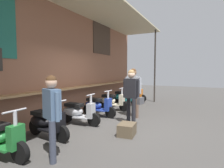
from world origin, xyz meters
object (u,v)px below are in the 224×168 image
(scooter_black, at_px, (46,122))
(scooter_silver, at_px, (77,112))
(scooter_orange, at_px, (132,94))
(shopper_with_handbag, at_px, (132,91))
(scooter_cream, at_px, (111,101))
(shopper_passing, at_px, (52,109))
(merchandise_crate, at_px, (127,129))
(shopper_browsing, at_px, (133,87))
(scooter_blue, at_px, (97,106))
(scooter_teal, at_px, (124,97))

(scooter_black, xyz_separation_m, scooter_silver, (1.26, 0.00, 0.00))
(scooter_orange, distance_m, shopper_with_handbag, 4.36)
(scooter_silver, distance_m, shopper_with_handbag, 1.79)
(scooter_cream, relative_size, scooter_orange, 1.00)
(scooter_black, relative_size, shopper_passing, 0.89)
(scooter_black, height_order, scooter_cream, same)
(scooter_silver, relative_size, merchandise_crate, 2.82)
(shopper_browsing, height_order, merchandise_crate, shopper_browsing)
(scooter_blue, distance_m, scooter_teal, 2.41)
(scooter_silver, xyz_separation_m, merchandise_crate, (-0.19, -1.74, -0.24))
(scooter_black, bearing_deg, scooter_teal, 94.56)
(scooter_cream, xyz_separation_m, scooter_teal, (1.28, -0.00, 0.00))
(shopper_browsing, relative_size, shopper_passing, 1.10)
(scooter_blue, distance_m, shopper_browsing, 1.48)
(scooter_silver, distance_m, shopper_passing, 2.29)
(shopper_with_handbag, xyz_separation_m, merchandise_crate, (-0.88, -0.22, -0.88))
(scooter_black, bearing_deg, scooter_orange, 94.56)
(shopper_passing, height_order, merchandise_crate, shopper_passing)
(scooter_orange, distance_m, shopper_passing, 6.81)
(scooter_silver, distance_m, scooter_teal, 3.55)
(scooter_blue, relative_size, shopper_browsing, 0.80)
(scooter_orange, bearing_deg, shopper_with_handbag, -69.64)
(merchandise_crate, bearing_deg, shopper_with_handbag, 13.96)
(scooter_blue, height_order, shopper_browsing, shopper_browsing)
(scooter_blue, height_order, scooter_cream, same)
(scooter_black, bearing_deg, shopper_browsing, 71.29)
(scooter_cream, bearing_deg, scooter_orange, 88.71)
(shopper_with_handbag, distance_m, shopper_passing, 2.73)
(shopper_browsing, bearing_deg, shopper_passing, -9.21)
(scooter_black, bearing_deg, shopper_with_handbag, 56.58)
(scooter_blue, height_order, shopper_with_handbag, shopper_with_handbag)
(scooter_teal, xyz_separation_m, shopper_with_handbag, (-2.86, -1.52, 0.65))
(scooter_teal, relative_size, scooter_orange, 1.00)
(scooter_silver, distance_m, scooter_orange, 4.72)
(scooter_cream, distance_m, shopper_browsing, 1.57)
(scooter_teal, height_order, shopper_with_handbag, shopper_with_handbag)
(scooter_cream, relative_size, shopper_with_handbag, 0.83)
(scooter_black, bearing_deg, shopper_passing, -31.99)
(scooter_teal, distance_m, shopper_passing, 5.66)
(scooter_orange, distance_m, merchandise_crate, 5.22)
(scooter_black, distance_m, shopper_passing, 1.35)
(scooter_orange, height_order, shopper_with_handbag, shopper_with_handbag)
(shopper_with_handbag, bearing_deg, scooter_black, 153.95)
(scooter_blue, height_order, scooter_orange, same)
(scooter_black, height_order, shopper_with_handbag, shopper_with_handbag)
(scooter_black, relative_size, scooter_silver, 1.00)
(scooter_cream, distance_m, shopper_passing, 4.41)
(scooter_silver, bearing_deg, scooter_black, -94.01)
(scooter_cream, relative_size, shopper_browsing, 0.80)
(scooter_orange, xyz_separation_m, shopper_passing, (-6.71, -0.99, 0.57))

